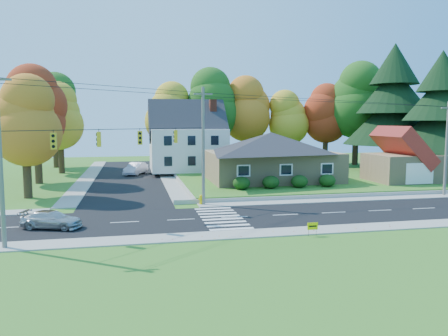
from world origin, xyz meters
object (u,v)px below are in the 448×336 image
object	(u,v)px
silver_sedan	(52,220)
white_car	(136,169)
ranch_house	(271,156)
fire_hydrant	(201,200)

from	to	relation	value
silver_sedan	white_car	world-z (taller)	white_car
ranch_house	silver_sedan	distance (m)	26.84
white_car	fire_hydrant	world-z (taller)	white_car
ranch_house	silver_sedan	bearing A→B (deg)	-140.94
ranch_house	fire_hydrant	distance (m)	14.70
silver_sedan	fire_hydrant	bearing A→B (deg)	-42.51
white_car	ranch_house	bearing A→B (deg)	-16.97
ranch_house	fire_hydrant	bearing A→B (deg)	-132.21
silver_sedan	white_car	distance (m)	29.53
silver_sedan	white_car	bearing A→B (deg)	7.23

